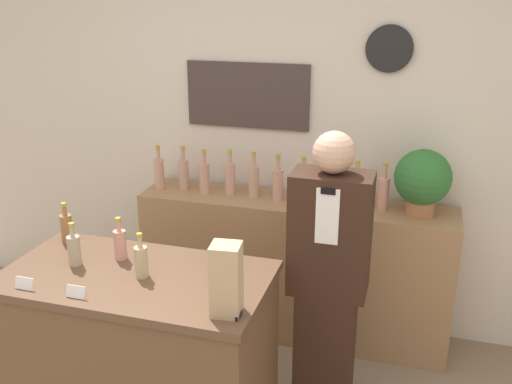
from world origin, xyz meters
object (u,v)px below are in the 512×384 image
paper_bag (226,280)px  tape_dispenser (231,312)px  shopkeeper (328,281)px  potted_plant (423,179)px

paper_bag → tape_dispenser: size_ratio=3.45×
tape_dispenser → shopkeeper: bearing=68.5°
potted_plant → shopkeeper: bearing=-122.0°
shopkeeper → tape_dispenser: size_ratio=17.67×
paper_bag → tape_dispenser: paper_bag is taller
paper_bag → tape_dispenser: bearing=-41.6°
potted_plant → paper_bag: size_ratio=1.29×
shopkeeper → tape_dispenser: shopkeeper is taller
shopkeeper → tape_dispenser: bearing=-111.5°
shopkeeper → potted_plant: 0.89m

